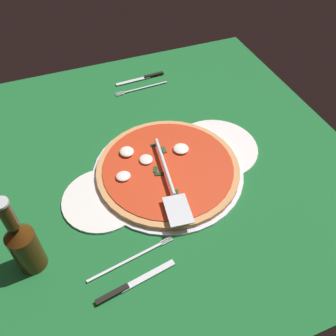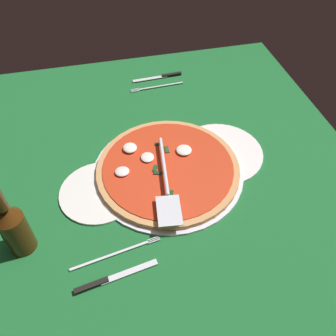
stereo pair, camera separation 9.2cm
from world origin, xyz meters
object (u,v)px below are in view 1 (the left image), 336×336
at_px(dinner_plate_left, 215,148).
at_px(place_setting_far, 131,273).
at_px(dinner_plate_right, 103,200).
at_px(place_setting_near, 143,83).
at_px(pizza_server, 170,184).
at_px(pizza, 167,168).
at_px(beer_bottle, 23,244).

xyz_separation_m(dinner_plate_left, place_setting_far, (0.36, 0.29, -0.00)).
relative_size(dinner_plate_right, place_setting_near, 1.05).
relative_size(pizza_server, place_setting_near, 1.49).
distance_m(place_setting_near, place_setting_far, 0.74).
distance_m(dinner_plate_right, place_setting_near, 0.54).
height_order(dinner_plate_left, pizza_server, pizza_server).
bearing_deg(place_setting_near, dinner_plate_right, 57.58).
distance_m(dinner_plate_right, pizza, 0.20).
bearing_deg(beer_bottle, dinner_plate_left, -161.26).
bearing_deg(pizza_server, pizza, 170.49).
xyz_separation_m(dinner_plate_left, dinner_plate_right, (0.36, 0.07, 0.00)).
height_order(dinner_plate_right, place_setting_near, place_setting_near).
height_order(dinner_plate_right, pizza_server, pizza_server).
relative_size(dinner_plate_left, beer_bottle, 1.08).
bearing_deg(pizza, pizza_server, 73.22).
distance_m(pizza_server, place_setting_far, 0.25).
bearing_deg(place_setting_far, pizza, 44.62).
xyz_separation_m(dinner_plate_left, pizza_server, (0.19, 0.11, 0.04)).
distance_m(dinner_plate_right, beer_bottle, 0.24).
relative_size(pizza, beer_bottle, 1.71).
bearing_deg(dinner_plate_right, place_setting_near, -119.83).
relative_size(place_setting_far, beer_bottle, 0.93).
height_order(place_setting_near, place_setting_far, same).
height_order(pizza, place_setting_near, pizza).
distance_m(dinner_plate_left, dinner_plate_right, 0.37).
height_order(pizza_server, place_setting_far, pizza_server).
bearing_deg(pizza, dinner_plate_left, -168.03).
height_order(dinner_plate_left, pizza, pizza).
bearing_deg(place_setting_far, beer_bottle, 143.02).
bearing_deg(pizza, beer_bottle, 21.55).
xyz_separation_m(pizza, pizza_server, (0.02, 0.08, 0.03)).
distance_m(dinner_plate_left, place_setting_near, 0.41).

